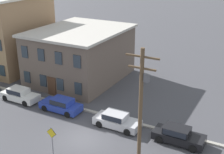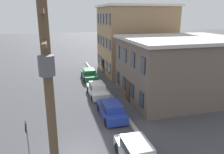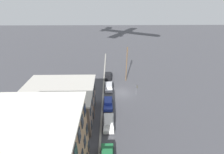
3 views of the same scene
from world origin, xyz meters
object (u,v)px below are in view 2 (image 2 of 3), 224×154
Objects in this scene: car_blue at (112,109)px; caution_sign at (27,133)px; car_silver at (137,153)px; car_white at (97,89)px; car_green at (89,74)px; utility_pole at (53,132)px.

caution_sign is at bearing -58.02° from car_blue.
car_white is at bearing -179.94° from car_silver.
car_silver is at bearing -0.56° from car_green.
car_silver is (12.08, 0.01, 0.00)m from car_white.
caution_sign is at bearing -33.56° from car_white.
car_green is 6.68m from car_white.
utility_pole reaches higher than car_silver.
utility_pole reaches higher than car_blue.
car_white is at bearing 146.44° from caution_sign.
utility_pole reaches higher than car_white.
utility_pole is (6.73, 1.76, 3.61)m from caution_sign.
caution_sign is (16.38, -6.63, 0.98)m from car_green.
utility_pole is (16.43, -4.68, 4.59)m from car_white.
car_silver is at bearing -1.12° from car_blue.
utility_pole is at bearing -15.89° from car_white.
utility_pole is at bearing -11.91° from car_green.
car_white is 5.60m from car_blue.
caution_sign reaches higher than car_green.
car_blue is at bearing 178.88° from car_silver.
caution_sign is (-2.38, -6.45, 0.98)m from car_silver.
car_white is at bearing 164.11° from utility_pole.
caution_sign is 0.27× the size of utility_pole.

